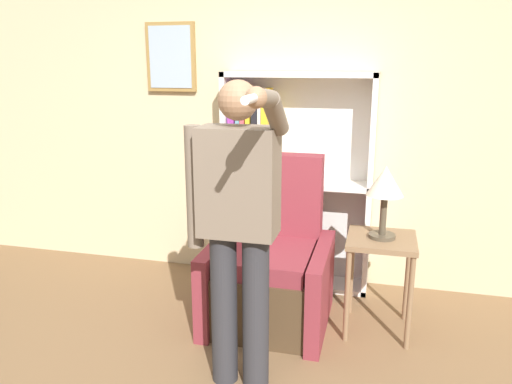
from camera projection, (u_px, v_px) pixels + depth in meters
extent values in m
cube|color=beige|center=(283.00, 114.00, 4.08)|extent=(8.00, 0.06, 2.80)
cube|color=olive|center=(171.00, 57.00, 4.15)|extent=(0.43, 0.04, 0.56)
cube|color=#9EB2C6|center=(170.00, 57.00, 4.13)|extent=(0.37, 0.01, 0.50)
cube|color=white|center=(228.00, 179.00, 4.15)|extent=(0.04, 0.28, 1.74)
cube|color=white|center=(370.00, 187.00, 3.87)|extent=(0.04, 0.28, 1.74)
cube|color=white|center=(299.00, 179.00, 4.14)|extent=(1.19, 0.01, 1.74)
cube|color=white|center=(295.00, 280.00, 4.23)|extent=(1.19, 0.28, 0.04)
cube|color=white|center=(297.00, 183.00, 4.01)|extent=(1.19, 0.28, 0.04)
cube|color=white|center=(299.00, 74.00, 3.80)|extent=(1.19, 0.28, 0.04)
cube|color=#5B99A8|center=(235.00, 238.00, 4.27)|extent=(0.05, 0.23, 0.62)
cube|color=black|center=(242.00, 241.00, 4.26)|extent=(0.05, 0.17, 0.59)
cube|color=#BC4C56|center=(248.00, 245.00, 4.25)|extent=(0.05, 0.16, 0.53)
cube|color=black|center=(253.00, 243.00, 4.23)|extent=(0.03, 0.22, 0.56)
cube|color=white|center=(257.00, 234.00, 4.21)|extent=(0.04, 0.20, 0.74)
cube|color=purple|center=(263.00, 245.00, 4.22)|extent=(0.04, 0.20, 0.54)
cube|color=gold|center=(269.00, 247.00, 4.21)|extent=(0.03, 0.23, 0.52)
cube|color=red|center=(273.00, 247.00, 4.20)|extent=(0.03, 0.19, 0.52)
cube|color=purple|center=(234.00, 134.00, 4.04)|extent=(0.05, 0.21, 0.71)
cube|color=#5B99A8|center=(240.00, 143.00, 4.05)|extent=(0.03, 0.18, 0.57)
cube|color=#BC4C56|center=(245.00, 132.00, 4.01)|extent=(0.04, 0.21, 0.76)
cube|color=gold|center=(250.00, 148.00, 4.03)|extent=(0.03, 0.21, 0.50)
cube|color=black|center=(256.00, 137.00, 4.00)|extent=(0.05, 0.17, 0.69)
cube|color=white|center=(262.00, 135.00, 3.98)|extent=(0.03, 0.17, 0.71)
cube|color=gold|center=(267.00, 135.00, 3.97)|extent=(0.05, 0.20, 0.72)
cube|color=#4C3823|center=(269.00, 293.00, 3.54)|extent=(0.63, 0.76, 0.44)
cube|color=maroon|center=(268.00, 258.00, 3.44)|extent=(0.59, 0.64, 0.12)
cube|color=maroon|center=(279.00, 216.00, 3.74)|extent=(0.63, 0.16, 0.94)
cube|color=maroon|center=(220.00, 278.00, 3.61)|extent=(0.10, 0.84, 0.59)
cube|color=maroon|center=(321.00, 289.00, 3.44)|extent=(0.10, 0.84, 0.59)
cylinder|color=#2D2D33|center=(224.00, 308.00, 2.84)|extent=(0.15, 0.15, 0.91)
cylinder|color=#2D2D33|center=(256.00, 312.00, 2.79)|extent=(0.15, 0.15, 0.91)
cube|color=#756656|center=(239.00, 182.00, 2.63)|extent=(0.41, 0.24, 0.58)
sphere|color=#997051|center=(238.00, 100.00, 2.52)|extent=(0.21, 0.21, 0.21)
cylinder|color=#756656|center=(194.00, 187.00, 2.70)|extent=(0.09, 0.09, 0.67)
cylinder|color=#756656|center=(276.00, 114.00, 2.37)|extent=(0.09, 0.28, 0.23)
cylinder|color=#756656|center=(264.00, 98.00, 2.12)|extent=(0.08, 0.27, 0.10)
sphere|color=#997051|center=(256.00, 98.00, 2.00)|extent=(0.09, 0.09, 0.09)
cylinder|color=white|center=(250.00, 99.00, 1.91)|extent=(0.04, 0.15, 0.04)
cube|color=#846647|center=(382.00, 240.00, 3.33)|extent=(0.45, 0.45, 0.04)
cylinder|color=#846647|center=(347.00, 296.00, 3.28)|extent=(0.04, 0.04, 0.64)
cylinder|color=#846647|center=(410.00, 303.00, 3.18)|extent=(0.04, 0.04, 0.64)
cylinder|color=#846647|center=(351.00, 272.00, 3.65)|extent=(0.04, 0.04, 0.64)
cylinder|color=#846647|center=(407.00, 278.00, 3.55)|extent=(0.04, 0.04, 0.64)
cylinder|color=#4C4233|center=(382.00, 236.00, 3.32)|extent=(0.18, 0.18, 0.02)
cylinder|color=#4C4233|center=(383.00, 215.00, 3.28)|extent=(0.04, 0.04, 0.27)
cone|color=beige|center=(386.00, 181.00, 3.22)|extent=(0.24, 0.24, 0.19)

